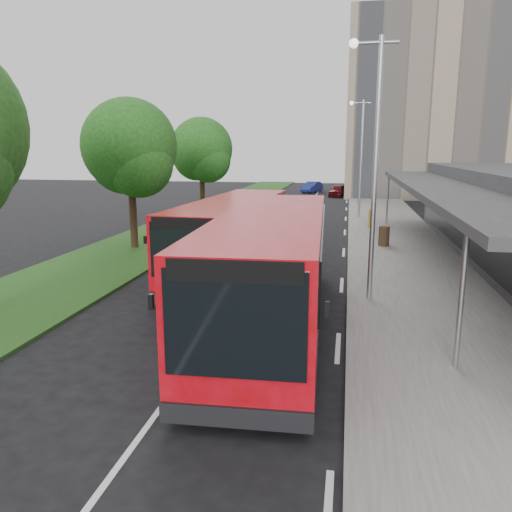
{
  "coord_description": "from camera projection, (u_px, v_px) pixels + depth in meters",
  "views": [
    {
      "loc": [
        3.41,
        -13.97,
        4.91
      ],
      "look_at": [
        0.54,
        1.57,
        1.5
      ],
      "focal_mm": 35.0,
      "sensor_mm": 36.0,
      "label": 1
    }
  ],
  "objects": [
    {
      "name": "tree_mid",
      "position": [
        130.0,
        153.0,
        24.02
      ],
      "size": [
        4.56,
        4.56,
        7.31
      ],
      "color": "#322014",
      "rests_on": "ground"
    },
    {
      "name": "bus_main",
      "position": [
        272.0,
        270.0,
        13.68
      ],
      "size": [
        3.35,
        11.41,
        3.2
      ],
      "rotation": [
        0.0,
        0.0,
        0.04
      ],
      "color": "red",
      "rests_on": "ground"
    },
    {
      "name": "kerb_dashes",
      "position": [
        345.0,
        225.0,
        32.75
      ],
      "size": [
        0.12,
        56.0,
        0.01
      ],
      "color": "silver",
      "rests_on": "ground"
    },
    {
      "name": "litter_bin",
      "position": [
        384.0,
        236.0,
        24.88
      ],
      "size": [
        0.68,
        0.68,
        0.97
      ],
      "primitive_type": "cylinder",
      "rotation": [
        0.0,
        0.0,
        0.33
      ],
      "color": "#342215",
      "rests_on": "pavement"
    },
    {
      "name": "pavement",
      "position": [
        387.0,
        223.0,
        33.21
      ],
      "size": [
        5.0,
        80.0,
        0.15
      ],
      "primitive_type": "cube",
      "color": "slate",
      "rests_on": "ground"
    },
    {
      "name": "ground",
      "position": [
        229.0,
        314.0,
        15.07
      ],
      "size": [
        120.0,
        120.0,
        0.0
      ],
      "primitive_type": "plane",
      "color": "black",
      "rests_on": "ground"
    },
    {
      "name": "office_block",
      "position": [
        457.0,
        108.0,
        51.06
      ],
      "size": [
        22.0,
        12.0,
        18.0
      ],
      "primitive_type": "cube",
      "color": "gray",
      "rests_on": "ground"
    },
    {
      "name": "lamp_post_near",
      "position": [
        373.0,
        155.0,
        15.27
      ],
      "size": [
        1.44,
        0.28,
        8.0
      ],
      "color": "gray",
      "rests_on": "pavement"
    },
    {
      "name": "car_far",
      "position": [
        312.0,
        187.0,
        56.96
      ],
      "size": [
        2.43,
        3.93,
        1.22
      ],
      "primitive_type": "imported",
      "rotation": [
        0.0,
        0.0,
        -0.33
      ],
      "color": "navy",
      "rests_on": "ground"
    },
    {
      "name": "tree_far",
      "position": [
        202.0,
        153.0,
        35.58
      ],
      "size": [
        4.45,
        4.45,
        7.12
      ],
      "color": "#322014",
      "rests_on": "ground"
    },
    {
      "name": "lane_centre_line",
      "position": [
        288.0,
        233.0,
        29.49
      ],
      "size": [
        0.12,
        70.0,
        0.01
      ],
      "primitive_type": "cube",
      "color": "silver",
      "rests_on": "ground"
    },
    {
      "name": "bollard",
      "position": [
        370.0,
        219.0,
        30.33
      ],
      "size": [
        0.22,
        0.22,
        1.13
      ],
      "primitive_type": "cylinder",
      "rotation": [
        0.0,
        0.0,
        -0.24
      ],
      "color": "yellow",
      "rests_on": "pavement"
    },
    {
      "name": "bus_second",
      "position": [
        232.0,
        236.0,
        19.9
      ],
      "size": [
        3.19,
        10.5,
        2.94
      ],
      "rotation": [
        0.0,
        0.0,
        -0.05
      ],
      "color": "red",
      "rests_on": "ground"
    },
    {
      "name": "car_near",
      "position": [
        338.0,
        190.0,
        52.25
      ],
      "size": [
        2.08,
        3.83,
        1.24
      ],
      "primitive_type": "imported",
      "rotation": [
        0.0,
        0.0,
        -0.18
      ],
      "color": "#4E0B0F",
      "rests_on": "ground"
    },
    {
      "name": "grass_verge",
      "position": [
        199.0,
        218.0,
        35.52
      ],
      "size": [
        5.0,
        80.0,
        0.1
      ],
      "primitive_type": "cube",
      "color": "#234516",
      "rests_on": "ground"
    },
    {
      "name": "lamp_post_far",
      "position": [
        360.0,
        151.0,
        34.49
      ],
      "size": [
        1.44,
        0.28,
        8.0
      ],
      "color": "gray",
      "rests_on": "pavement"
    }
  ]
}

